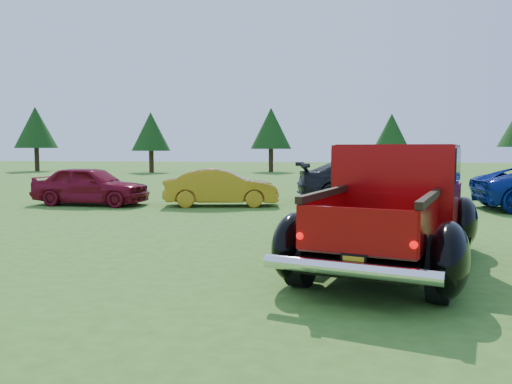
% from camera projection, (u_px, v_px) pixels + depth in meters
% --- Properties ---
extents(ground, '(120.00, 120.00, 0.00)m').
position_uv_depth(ground, '(260.00, 263.00, 8.02)').
color(ground, '#39661D').
rests_on(ground, ground).
extents(tree_far_west, '(3.33, 3.33, 5.20)m').
position_uv_depth(tree_far_west, '(36.00, 128.00, 40.22)').
color(tree_far_west, '#332114').
rests_on(tree_far_west, ground).
extents(tree_west, '(2.94, 2.94, 4.60)m').
position_uv_depth(tree_west, '(151.00, 132.00, 37.96)').
color(tree_west, '#332114').
rests_on(tree_west, ground).
extents(tree_mid_left, '(3.20, 3.20, 5.00)m').
position_uv_depth(tree_mid_left, '(271.00, 129.00, 38.73)').
color(tree_mid_left, '#332114').
rests_on(tree_mid_left, ground).
extents(tree_mid_right, '(2.82, 2.82, 4.40)m').
position_uv_depth(tree_mid_right, '(391.00, 133.00, 36.60)').
color(tree_mid_right, '#332114').
rests_on(tree_mid_right, ground).
extents(pickup_truck, '(3.62, 5.45, 1.90)m').
position_uv_depth(pickup_truck, '(396.00, 206.00, 8.08)').
color(pickup_truck, black).
rests_on(pickup_truck, ground).
extents(show_car_red, '(3.85, 1.79, 1.28)m').
position_uv_depth(show_car_red, '(91.00, 185.00, 16.24)').
color(show_car_red, maroon).
rests_on(show_car_red, ground).
extents(show_car_yellow, '(3.75, 1.80, 1.19)m').
position_uv_depth(show_car_yellow, '(222.00, 187.00, 15.95)').
color(show_car_yellow, '#AE7817').
rests_on(show_car_yellow, ground).
extents(show_car_grey, '(5.13, 2.72, 1.42)m').
position_uv_depth(show_car_grey, '(367.00, 181.00, 17.40)').
color(show_car_grey, black).
rests_on(show_car_grey, ground).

